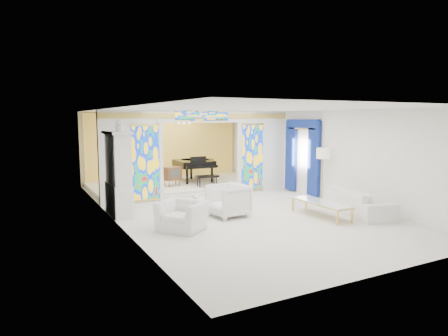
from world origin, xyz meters
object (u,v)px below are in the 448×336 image
sofa (359,201)px  coffee_table (321,203)px  china_cabinet (118,174)px  armchair_left (182,216)px  grand_piano (196,163)px  armchair_right (228,201)px  tv_console (172,174)px

sofa → coffee_table: 1.27m
china_cabinet → armchair_left: size_ratio=2.50×
china_cabinet → grand_piano: china_cabinet is taller
armchair_left → armchair_right: bearing=75.2°
coffee_table → tv_console: 6.26m
coffee_table → grand_piano: 6.68m
armchair_right → sofa: (3.51, -1.44, -0.09)m
china_cabinet → armchair_left: (1.01, -2.31, -0.82)m
coffee_table → grand_piano: bearing=97.6°
armchair_right → grand_piano: size_ratio=0.37×
coffee_table → tv_console: bearing=110.6°
sofa → coffee_table: size_ratio=1.25×
armchair_right → coffee_table: bearing=55.8°
armchair_right → china_cabinet: bearing=-126.9°
armchair_left → armchair_right: armchair_right is taller
china_cabinet → coffee_table: china_cabinet is taller
coffee_table → china_cabinet: bearing=149.6°
sofa → grand_piano: grand_piano is taller
armchair_right → sofa: size_ratio=0.40×
china_cabinet → armchair_left: bearing=-66.4°
grand_piano → coffee_table: bearing=-79.3°
armchair_left → tv_console: tv_console is taller
china_cabinet → armchair_left: 2.65m
china_cabinet → tv_console: size_ratio=3.79×
china_cabinet → tv_console: (2.71, 2.98, -0.52)m
armchair_left → coffee_table: (3.90, -0.57, 0.05)m
china_cabinet → grand_piano: (4.03, 3.73, -0.27)m
armchair_right → coffee_table: (2.26, -1.25, -0.05)m
china_cabinet → armchair_right: (2.65, -1.63, -0.72)m
armchair_left → armchair_right: size_ratio=1.10×
armchair_right → tv_console: (0.06, 4.61, 0.19)m
armchair_left → coffee_table: bearing=44.4°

